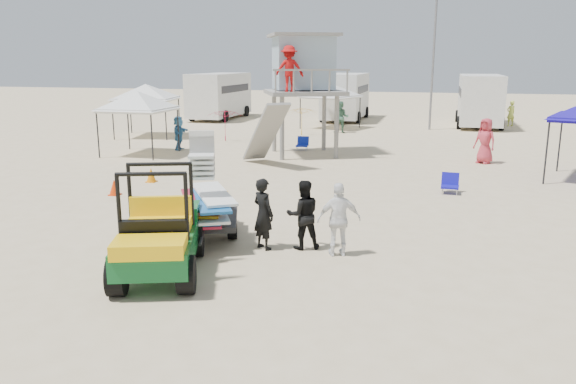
% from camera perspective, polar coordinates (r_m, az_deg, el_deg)
% --- Properties ---
extents(ground, '(140.00, 140.00, 0.00)m').
position_cam_1_polar(ground, '(10.19, -7.28, -10.71)').
color(ground, beige).
rests_on(ground, ground).
extents(utility_cart, '(2.23, 3.08, 2.11)m').
position_cam_1_polar(utility_cart, '(11.17, -13.23, -3.42)').
color(utility_cart, '#0D5724').
rests_on(utility_cart, ground).
extents(surf_trailer, '(2.03, 2.77, 2.24)m').
position_cam_1_polar(surf_trailer, '(13.21, -8.42, -0.96)').
color(surf_trailer, black).
rests_on(surf_trailer, ground).
extents(man_left, '(0.70, 0.64, 1.61)m').
position_cam_1_polar(man_left, '(12.45, -2.53, -2.23)').
color(man_left, black).
rests_on(man_left, ground).
extents(man_mid, '(0.94, 0.85, 1.56)m').
position_cam_1_polar(man_mid, '(12.46, 1.55, -2.32)').
color(man_mid, black).
rests_on(man_mid, ground).
extents(man_right, '(1.02, 0.69, 1.60)m').
position_cam_1_polar(man_right, '(12.06, 5.20, -2.80)').
color(man_right, white).
rests_on(man_right, ground).
extents(lifeguard_tower, '(4.27, 4.27, 5.15)m').
position_cam_1_polar(lifeguard_tower, '(25.14, 1.54, 12.54)').
color(lifeguard_tower, gray).
rests_on(lifeguard_tower, ground).
extents(canopy_white_a, '(2.77, 2.77, 3.23)m').
position_cam_1_polar(canopy_white_a, '(25.96, -15.07, 9.55)').
color(canopy_white_a, black).
rests_on(canopy_white_a, ground).
extents(canopy_white_b, '(3.58, 3.58, 3.29)m').
position_cam_1_polar(canopy_white_b, '(32.28, -14.26, 10.33)').
color(canopy_white_b, black).
rests_on(canopy_white_b, ground).
extents(canopy_white_c, '(3.66, 3.66, 3.17)m').
position_cam_1_polar(canopy_white_c, '(35.36, 4.36, 10.70)').
color(canopy_white_c, black).
rests_on(canopy_white_c, ground).
extents(umbrella_a, '(2.12, 2.15, 1.67)m').
position_cam_1_polar(umbrella_a, '(29.70, -6.45, 6.74)').
color(umbrella_a, red).
rests_on(umbrella_a, ground).
extents(umbrella_b, '(2.47, 2.47, 1.59)m').
position_cam_1_polar(umbrella_b, '(32.00, 1.45, 7.20)').
color(umbrella_b, gold).
rests_on(umbrella_b, ground).
extents(cone_near, '(0.34, 0.34, 0.50)m').
position_cam_1_polar(cone_near, '(18.41, -17.23, 0.46)').
color(cone_near, red).
rests_on(cone_near, ground).
extents(cone_far, '(0.34, 0.34, 0.50)m').
position_cam_1_polar(cone_far, '(20.07, -13.74, 1.69)').
color(cone_far, orange).
rests_on(cone_far, ground).
extents(beach_chair_a, '(0.59, 0.63, 0.64)m').
position_cam_1_polar(beach_chair_a, '(26.62, 1.48, 4.95)').
color(beach_chair_a, '#0F23A7').
rests_on(beach_chair_a, ground).
extents(beach_chair_b, '(0.56, 0.60, 0.64)m').
position_cam_1_polar(beach_chair_b, '(18.60, 16.14, 0.86)').
color(beach_chair_b, '#120EA1').
rests_on(beach_chair_b, ground).
extents(rv_far_left, '(2.64, 6.80, 3.25)m').
position_cam_1_polar(rv_far_left, '(41.70, -6.97, 9.88)').
color(rv_far_left, silver).
rests_on(rv_far_left, ground).
extents(rv_mid_left, '(2.65, 6.50, 3.25)m').
position_cam_1_polar(rv_mid_left, '(40.69, 5.86, 9.83)').
color(rv_mid_left, silver).
rests_on(rv_mid_left, ground).
extents(rv_mid_right, '(2.64, 7.00, 3.25)m').
position_cam_1_polar(rv_mid_right, '(38.72, 18.90, 9.04)').
color(rv_mid_right, silver).
rests_on(rv_mid_right, ground).
extents(light_pole_left, '(0.14, 0.14, 8.00)m').
position_cam_1_polar(light_pole_left, '(35.59, 14.52, 12.57)').
color(light_pole_left, slate).
rests_on(light_pole_left, ground).
extents(distant_beachgoers, '(16.95, 16.00, 1.85)m').
position_cam_1_polar(distant_beachgoers, '(28.85, 6.18, 6.64)').
color(distant_beachgoers, '#CBDD53').
rests_on(distant_beachgoers, ground).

